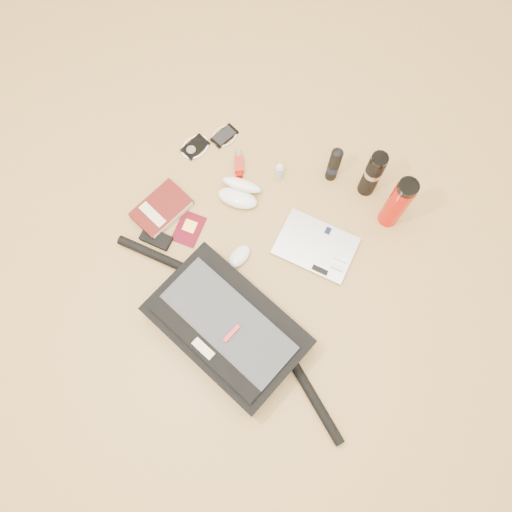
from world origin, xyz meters
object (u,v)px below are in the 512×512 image
laptop (316,247)px  book (162,209)px  thermos_black (372,174)px  messenger_bag (227,327)px  thermos_red (397,203)px

laptop → book: size_ratio=1.21×
thermos_black → laptop: bearing=-108.5°
book → laptop: bearing=30.2°
messenger_bag → laptop: 0.45m
thermos_red → laptop: bearing=-135.6°
book → thermos_black: size_ratio=0.99×
laptop → thermos_red: bearing=48.8°
messenger_bag → book: bearing=161.6°
messenger_bag → thermos_black: bearing=88.6°
laptop → thermos_black: 0.33m
messenger_bag → laptop: size_ratio=3.39×
thermos_black → thermos_red: bearing=-36.9°
book → thermos_red: (0.81, 0.29, 0.12)m
messenger_bag → thermos_red: (0.40, 0.62, 0.07)m
book → thermos_red: size_ratio=0.86×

